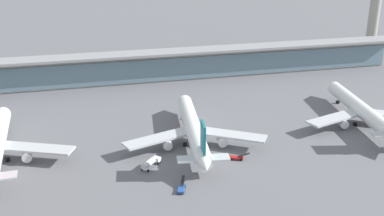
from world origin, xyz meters
TOP-DOWN VIEW (x-y plane):
  - ground_plane at (0.00, 0.00)m, footprint 1200.00×1200.00m
  - airliner_centre_stand at (-3.16, -2.93)m, footprint 49.61×64.97m
  - airliner_right_stand at (64.99, -1.44)m, footprint 49.45×64.89m
  - service_truck_near_nose_blue at (-14.41, -32.86)m, footprint 3.73×6.83m
  - service_truck_by_tail_red at (7.60, -18.35)m, footprint 6.80×3.88m
  - service_truck_on_taxiway_white at (-20.84, -16.72)m, footprint 7.43×7.89m
  - terminal_building at (0.00, 74.74)m, footprint 260.85×12.80m

SIDE VIEW (x-z plane):
  - ground_plane at x=0.00m, z-range 0.00..0.00m
  - service_truck_near_nose_blue at x=-14.41m, z-range -0.54..2.16m
  - service_truck_by_tail_red at x=7.60m, z-range -0.54..2.16m
  - service_truck_on_taxiway_white at x=-20.84m, z-range 0.23..3.18m
  - airliner_centre_stand at x=-3.16m, z-range -3.20..14.10m
  - airliner_right_stand at x=64.99m, z-range -3.20..14.10m
  - terminal_building at x=0.00m, z-range 0.27..15.47m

